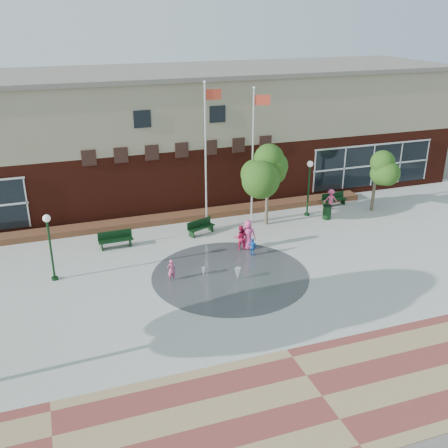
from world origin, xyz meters
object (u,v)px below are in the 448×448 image
object	(u,v)px
bench_left	(116,243)
child_splash	(171,270)
flagpole_left	(206,150)
trash_can	(327,212)
flagpole_right	(254,150)

from	to	relation	value
bench_left	child_splash	world-z (taller)	child_splash
flagpole_left	trash_can	distance (m)	9.49
flagpole_right	trash_can	size ratio (longest dim) A/B	8.99
flagpole_right	child_splash	distance (m)	10.15
bench_left	trash_can	world-z (taller)	bench_left
flagpole_left	bench_left	bearing A→B (deg)	-168.66
trash_can	child_splash	bearing A→B (deg)	-157.52
flagpole_right	bench_left	size ratio (longest dim) A/B	4.36
flagpole_left	trash_can	bearing A→B (deg)	-4.40
bench_left	child_splash	size ratio (longest dim) A/B	1.66
flagpole_left	child_splash	world-z (taller)	flagpole_left
flagpole_right	trash_can	bearing A→B (deg)	5.62
flagpole_left	flagpole_right	xyz separation A→B (m)	(3.11, -0.03, -0.24)
flagpole_left	child_splash	distance (m)	8.48
trash_can	child_splash	xyz separation A→B (m)	(-12.03, -4.98, 0.11)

